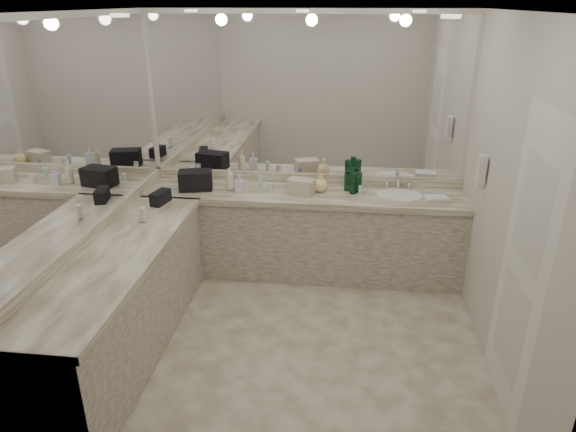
# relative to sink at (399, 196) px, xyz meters

# --- Properties ---
(floor) EXTENTS (3.20, 3.20, 0.00)m
(floor) POSITION_rel_sink_xyz_m (-0.95, -1.20, -0.90)
(floor) COLOR beige
(floor) RESTS_ON ground
(ceiling) EXTENTS (3.20, 3.20, 0.00)m
(ceiling) POSITION_rel_sink_xyz_m (-0.95, -1.20, 1.71)
(ceiling) COLOR white
(ceiling) RESTS_ON floor
(wall_back) EXTENTS (3.20, 0.02, 2.60)m
(wall_back) POSITION_rel_sink_xyz_m (-0.95, 0.30, 0.41)
(wall_back) COLOR beige
(wall_back) RESTS_ON floor
(wall_left) EXTENTS (0.02, 3.00, 2.60)m
(wall_left) POSITION_rel_sink_xyz_m (-2.55, -1.20, 0.41)
(wall_left) COLOR beige
(wall_left) RESTS_ON floor
(wall_right) EXTENTS (0.02, 3.00, 2.60)m
(wall_right) POSITION_rel_sink_xyz_m (0.65, -1.20, 0.41)
(wall_right) COLOR beige
(wall_right) RESTS_ON floor
(vanity_back_base) EXTENTS (3.20, 0.60, 0.84)m
(vanity_back_base) POSITION_rel_sink_xyz_m (-0.95, 0.00, -0.48)
(vanity_back_base) COLOR beige
(vanity_back_base) RESTS_ON floor
(vanity_back_top) EXTENTS (3.20, 0.64, 0.06)m
(vanity_back_top) POSITION_rel_sink_xyz_m (-0.95, -0.01, -0.03)
(vanity_back_top) COLOR beige
(vanity_back_top) RESTS_ON vanity_back_base
(vanity_left_base) EXTENTS (0.60, 2.40, 0.84)m
(vanity_left_base) POSITION_rel_sink_xyz_m (-2.25, -1.50, -0.48)
(vanity_left_base) COLOR beige
(vanity_left_base) RESTS_ON floor
(vanity_left_top) EXTENTS (0.64, 2.42, 0.06)m
(vanity_left_top) POSITION_rel_sink_xyz_m (-2.24, -1.50, -0.03)
(vanity_left_top) COLOR beige
(vanity_left_top) RESTS_ON vanity_left_base
(backsplash_back) EXTENTS (3.20, 0.04, 0.10)m
(backsplash_back) POSITION_rel_sink_xyz_m (-0.95, 0.28, 0.05)
(backsplash_back) COLOR beige
(backsplash_back) RESTS_ON vanity_back_top
(backsplash_left) EXTENTS (0.04, 3.00, 0.10)m
(backsplash_left) POSITION_rel_sink_xyz_m (-2.53, -1.20, 0.05)
(backsplash_left) COLOR beige
(backsplash_left) RESTS_ON vanity_left_top
(mirror_back) EXTENTS (3.12, 0.01, 1.55)m
(mirror_back) POSITION_rel_sink_xyz_m (-0.95, 0.29, 0.88)
(mirror_back) COLOR white
(mirror_back) RESTS_ON wall_back
(mirror_left) EXTENTS (0.01, 2.92, 1.55)m
(mirror_left) POSITION_rel_sink_xyz_m (-2.54, -1.20, 0.88)
(mirror_left) COLOR white
(mirror_left) RESTS_ON wall_left
(sink) EXTENTS (0.44, 0.44, 0.03)m
(sink) POSITION_rel_sink_xyz_m (0.00, 0.00, 0.00)
(sink) COLOR white
(sink) RESTS_ON vanity_back_top
(faucet) EXTENTS (0.24, 0.16, 0.14)m
(faucet) POSITION_rel_sink_xyz_m (0.00, 0.21, 0.07)
(faucet) COLOR silver
(faucet) RESTS_ON vanity_back_top
(wall_phone) EXTENTS (0.06, 0.10, 0.24)m
(wall_phone) POSITION_rel_sink_xyz_m (0.61, -0.50, 0.46)
(wall_phone) COLOR white
(wall_phone) RESTS_ON wall_right
(door) EXTENTS (0.02, 0.82, 2.10)m
(door) POSITION_rel_sink_xyz_m (0.64, -1.70, 0.16)
(door) COLOR white
(door) RESTS_ON wall_right
(black_toiletry_bag) EXTENTS (0.36, 0.27, 0.19)m
(black_toiletry_bag) POSITION_rel_sink_xyz_m (-2.03, -0.05, 0.10)
(black_toiletry_bag) COLOR black
(black_toiletry_bag) RESTS_ON vanity_back_top
(black_bag_spill) EXTENTS (0.15, 0.24, 0.12)m
(black_bag_spill) POSITION_rel_sink_xyz_m (-2.25, -0.47, 0.07)
(black_bag_spill) COLOR black
(black_bag_spill) RESTS_ON vanity_left_top
(cream_cosmetic_case) EXTENTS (0.29, 0.23, 0.14)m
(cream_cosmetic_case) POSITION_rel_sink_xyz_m (-0.96, -0.05, 0.08)
(cream_cosmetic_case) COLOR beige
(cream_cosmetic_case) RESTS_ON vanity_back_top
(hand_towel) EXTENTS (0.24, 0.18, 0.04)m
(hand_towel) POSITION_rel_sink_xyz_m (0.34, -0.09, 0.02)
(hand_towel) COLOR white
(hand_towel) RESTS_ON vanity_back_top
(lotion_left) EXTENTS (0.05, 0.05, 0.12)m
(lotion_left) POSITION_rel_sink_xyz_m (-2.25, -0.91, 0.07)
(lotion_left) COLOR white
(lotion_left) RESTS_ON vanity_left_top
(soap_bottle_a) EXTENTS (0.11, 0.11, 0.23)m
(soap_bottle_a) POSITION_rel_sink_xyz_m (-1.69, -0.02, 0.12)
(soap_bottle_a) COLOR white
(soap_bottle_a) RESTS_ON vanity_back_top
(soap_bottle_b) EXTENTS (0.09, 0.09, 0.19)m
(soap_bottle_b) POSITION_rel_sink_xyz_m (-1.57, -0.09, 0.10)
(soap_bottle_b) COLOR white
(soap_bottle_b) RESTS_ON vanity_back_top
(soap_bottle_c) EXTENTS (0.18, 0.18, 0.18)m
(soap_bottle_c) POSITION_rel_sink_xyz_m (-0.78, 0.04, 0.10)
(soap_bottle_c) COLOR #FFEE8D
(soap_bottle_c) RESTS_ON vanity_back_top
(green_bottle_0) EXTENTS (0.07, 0.07, 0.20)m
(green_bottle_0) POSITION_rel_sink_xyz_m (-0.40, 0.07, 0.10)
(green_bottle_0) COLOR #124E2D
(green_bottle_0) RESTS_ON vanity_back_top
(green_bottle_1) EXTENTS (0.07, 0.07, 0.21)m
(green_bottle_1) POSITION_rel_sink_xyz_m (-0.45, 0.01, 0.11)
(green_bottle_1) COLOR #124E2D
(green_bottle_1) RESTS_ON vanity_back_top
(green_bottle_2) EXTENTS (0.07, 0.07, 0.20)m
(green_bottle_2) POSITION_rel_sink_xyz_m (-0.51, 0.11, 0.11)
(green_bottle_2) COLOR #124E2D
(green_bottle_2) RESTS_ON vanity_back_top
(amenity_bottle_0) EXTENTS (0.05, 0.05, 0.09)m
(amenity_bottle_0) POSITION_rel_sink_xyz_m (-2.17, 0.02, 0.05)
(amenity_bottle_0) COLOR silver
(amenity_bottle_0) RESTS_ON vanity_back_top
(amenity_bottle_1) EXTENTS (0.06, 0.06, 0.09)m
(amenity_bottle_1) POSITION_rel_sink_xyz_m (-1.28, -0.02, 0.05)
(amenity_bottle_1) COLOR silver
(amenity_bottle_1) RESTS_ON vanity_back_top
(amenity_bottle_2) EXTENTS (0.05, 0.05, 0.08)m
(amenity_bottle_2) POSITION_rel_sink_xyz_m (-2.21, 0.13, 0.04)
(amenity_bottle_2) COLOR white
(amenity_bottle_2) RESTS_ON vanity_back_top
(amenity_bottle_3) EXTENTS (0.04, 0.04, 0.14)m
(amenity_bottle_3) POSITION_rel_sink_xyz_m (-1.39, 0.04, 0.07)
(amenity_bottle_3) COLOR silver
(amenity_bottle_3) RESTS_ON vanity_back_top
(amenity_bottle_4) EXTENTS (0.04, 0.04, 0.08)m
(amenity_bottle_4) POSITION_rel_sink_xyz_m (-0.38, 0.01, 0.05)
(amenity_bottle_4) COLOR silver
(amenity_bottle_4) RESTS_ON vanity_back_top
(amenity_bottle_5) EXTENTS (0.05, 0.05, 0.08)m
(amenity_bottle_5) POSITION_rel_sink_xyz_m (-1.03, 0.05, 0.04)
(amenity_bottle_5) COLOR #9966B2
(amenity_bottle_5) RESTS_ON vanity_back_top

